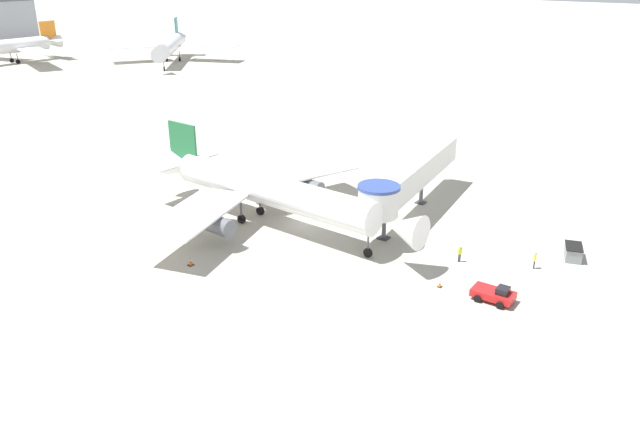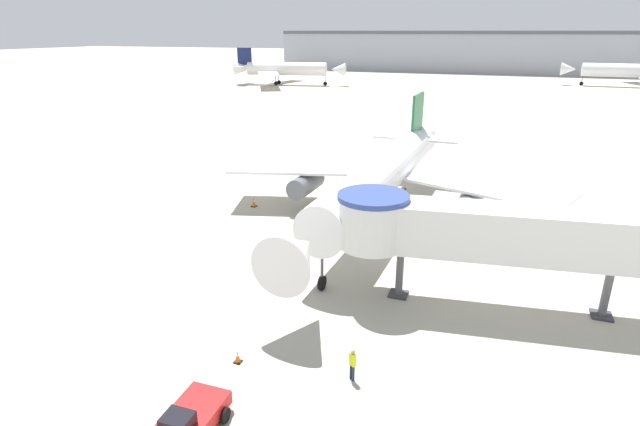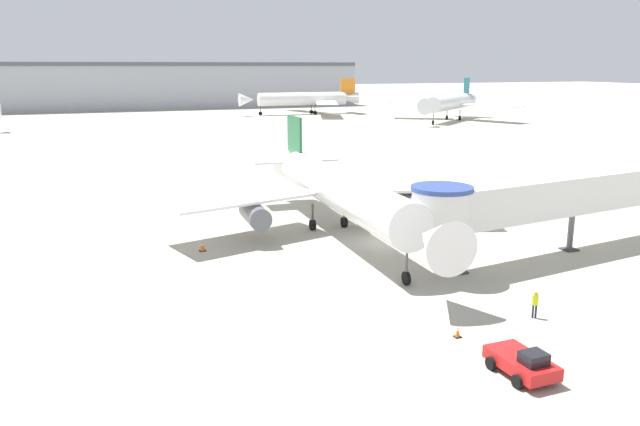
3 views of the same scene
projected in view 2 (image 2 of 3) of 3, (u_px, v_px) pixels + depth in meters
name	position (u px, v px, depth m)	size (l,w,h in m)	color
ground_plane	(403.00, 238.00, 37.90)	(800.00, 800.00, 0.00)	#A8A393
main_airplane	(382.00, 176.00, 40.26)	(29.59, 33.77, 8.98)	white
jet_bridge	(524.00, 234.00, 26.92)	(23.42, 6.17, 6.21)	silver
pushback_tug_red	(189.00, 420.00, 19.29)	(2.19, 3.42, 1.45)	red
traffic_cone_port_wing	(254.00, 202.00, 44.65)	(0.50, 0.50, 0.82)	black
traffic_cone_near_nose	(238.00, 357.00, 23.62)	(0.37, 0.37, 0.62)	black
ground_crew_wing_walker	(352.00, 362.00, 22.23)	(0.36, 0.31, 1.61)	#1E2338
background_jet_navy_tail	(284.00, 69.00, 144.52)	(32.99, 33.25, 10.29)	white
background_jet_orange_tail	(638.00, 71.00, 138.05)	(35.87, 40.04, 10.17)	white
terminal_building	(478.00, 51.00, 191.61)	(151.08, 27.32, 14.95)	#999EA8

